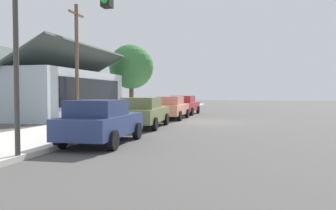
% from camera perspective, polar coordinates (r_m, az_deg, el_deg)
% --- Properties ---
extents(ground_plane, '(120.00, 120.00, 0.00)m').
position_cam_1_polar(ground_plane, '(21.05, 6.57, -2.91)').
color(ground_plane, '#4C4947').
extents(sidewalk_curb, '(60.00, 4.20, 0.16)m').
position_cam_1_polar(sidewalk_curb, '(22.36, -7.85, -2.41)').
color(sidewalk_curb, beige).
rests_on(sidewalk_curb, ground).
extents(car_navy, '(4.41, 2.13, 1.59)m').
position_cam_1_polar(car_navy, '(12.14, -11.40, -2.78)').
color(car_navy, navy).
rests_on(car_navy, ground).
extents(car_olive, '(4.88, 2.19, 1.59)m').
position_cam_1_polar(car_olive, '(17.56, -4.19, -1.23)').
color(car_olive, olive).
rests_on(car_olive, ground).
extents(car_coral, '(4.33, 1.97, 1.59)m').
position_cam_1_polar(car_coral, '(23.01, 0.58, -0.44)').
color(car_coral, '#EA8C75').
rests_on(car_coral, ground).
extents(car_cherry, '(4.67, 2.22, 1.59)m').
position_cam_1_polar(car_cherry, '(28.20, 2.78, 0.04)').
color(car_cherry, red).
rests_on(car_cherry, ground).
extents(storefront_building, '(12.50, 6.86, 5.32)m').
position_cam_1_polar(storefront_building, '(27.04, -19.00, 2.07)').
color(storefront_building, '#ADBCC6').
rests_on(storefront_building, ground).
extents(shade_tree, '(4.45, 4.45, 6.69)m').
position_cam_1_polar(shade_tree, '(33.62, -6.34, 6.55)').
color(shade_tree, brown).
rests_on(shade_tree, ground).
extents(traffic_light_main, '(0.37, 2.79, 5.20)m').
position_cam_1_polar(traffic_light_main, '(9.26, -19.47, 12.25)').
color(traffic_light_main, '#383833').
rests_on(traffic_light_main, ground).
extents(utility_pole_wooden, '(1.80, 0.24, 7.50)m').
position_cam_1_polar(utility_pole_wooden, '(22.28, -15.44, 7.42)').
color(utility_pole_wooden, brown).
rests_on(utility_pole_wooden, ground).
extents(fire_hydrant_red, '(0.22, 0.22, 0.71)m').
position_cam_1_polar(fire_hydrant_red, '(23.92, -2.89, -1.10)').
color(fire_hydrant_red, red).
rests_on(fire_hydrant_red, sidewalk_curb).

